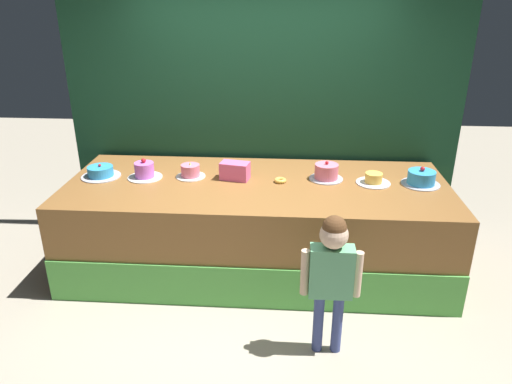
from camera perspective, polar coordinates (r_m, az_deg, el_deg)
The scene contains 12 objects.
ground_plane at distance 4.09m, azimuth -0.55°, elevation -13.57°, with size 12.00×12.00×0.00m, color #ADA38E.
stage_platform at distance 4.44m, azimuth 0.11°, elevation -4.02°, with size 3.41×1.37×0.84m.
curtain_backdrop at distance 4.83m, azimuth 0.76°, elevation 11.63°, with size 3.91×0.08×2.97m, color #19472D.
child_figure at distance 3.32m, azimuth 9.01°, elevation -8.87°, with size 0.42×0.19×1.08m.
pink_box at distance 4.33m, azimuth -2.53°, elevation 2.54°, with size 0.26×0.15×0.16m, color pink.
donut at distance 4.28m, azimuth 2.92°, elevation 1.40°, with size 0.11×0.11×0.03m, color #F2BF4C.
cake_far_left at distance 4.62m, azimuth -18.06°, elevation 2.26°, with size 0.36×0.36×0.13m.
cake_left at distance 4.48m, azimuth -13.16°, elevation 2.45°, with size 0.31×0.31×0.19m.
cake_center_left at distance 4.43m, azimuth -7.83°, elevation 2.45°, with size 0.27×0.27×0.16m.
cake_center_right at distance 4.38m, azimuth 8.39°, elevation 2.35°, with size 0.31×0.31×0.17m.
cake_right at distance 4.37m, azimuth 13.84°, elevation 1.48°, with size 0.30×0.30×0.10m.
cake_far_right at distance 4.45m, azimuth 19.11°, elevation 1.56°, with size 0.34×0.34×0.17m.
Camera 1 is at (0.27, -3.27, 2.44)m, focal length 33.52 mm.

